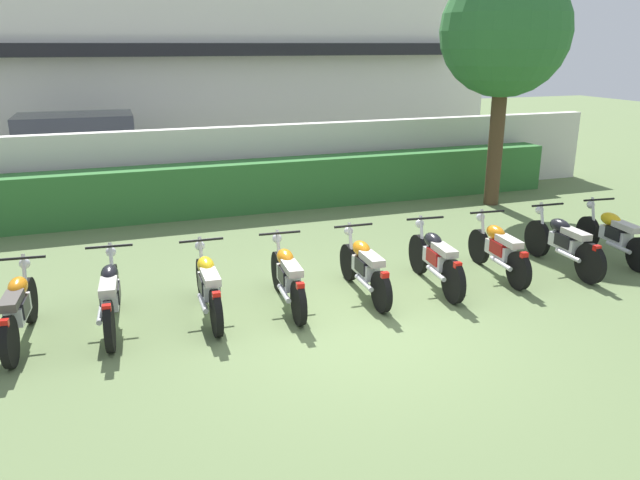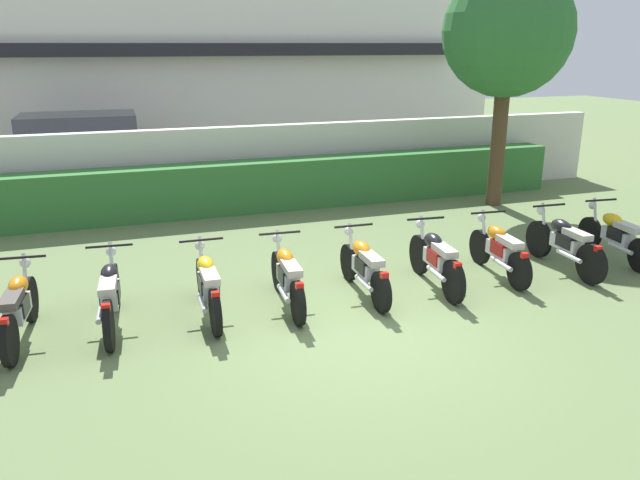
# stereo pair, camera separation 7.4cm
# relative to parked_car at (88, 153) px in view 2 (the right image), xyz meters

# --- Properties ---
(ground) EXTENTS (60.00, 60.00, 0.00)m
(ground) POSITION_rel_parked_car_xyz_m (3.19, -9.68, -0.94)
(ground) COLOR #607547
(building) EXTENTS (19.80, 6.50, 6.39)m
(building) POSITION_rel_parked_car_xyz_m (3.19, 5.62, 2.26)
(building) COLOR white
(building) RESTS_ON ground
(compound_wall) EXTENTS (18.81, 0.30, 1.76)m
(compound_wall) POSITION_rel_parked_car_xyz_m (3.19, -2.64, -0.05)
(compound_wall) COLOR silver
(compound_wall) RESTS_ON ground
(hedge_row) EXTENTS (15.05, 0.70, 1.09)m
(hedge_row) POSITION_rel_parked_car_xyz_m (3.19, -3.34, -0.39)
(hedge_row) COLOR #337033
(hedge_row) RESTS_ON ground
(parked_car) EXTENTS (4.54, 2.16, 1.89)m
(parked_car) POSITION_rel_parked_car_xyz_m (0.00, 0.00, 0.00)
(parked_car) COLOR #9EA3A8
(parked_car) RESTS_ON ground
(tree_near_inspector) EXTENTS (2.76, 2.76, 5.14)m
(tree_near_inspector) POSITION_rel_parked_car_xyz_m (8.69, -4.60, 2.80)
(tree_near_inspector) COLOR #4C3823
(tree_near_inspector) RESTS_ON ground
(motorcycle_in_row_1) EXTENTS (0.60, 1.85, 0.96)m
(motorcycle_in_row_1) POSITION_rel_parked_car_xyz_m (-0.81, -8.62, -0.49)
(motorcycle_in_row_1) COLOR black
(motorcycle_in_row_1) RESTS_ON ground
(motorcycle_in_row_2) EXTENTS (0.60, 1.95, 0.97)m
(motorcycle_in_row_2) POSITION_rel_parked_car_xyz_m (0.27, -8.57, -0.48)
(motorcycle_in_row_2) COLOR black
(motorcycle_in_row_2) RESTS_ON ground
(motorcycle_in_row_3) EXTENTS (0.60, 1.84, 0.96)m
(motorcycle_in_row_3) POSITION_rel_parked_car_xyz_m (1.50, -8.62, -0.49)
(motorcycle_in_row_3) COLOR black
(motorcycle_in_row_3) RESTS_ON ground
(motorcycle_in_row_4) EXTENTS (0.60, 1.84, 0.95)m
(motorcycle_in_row_4) POSITION_rel_parked_car_xyz_m (2.60, -8.64, -0.49)
(motorcycle_in_row_4) COLOR black
(motorcycle_in_row_4) RESTS_ON ground
(motorcycle_in_row_5) EXTENTS (0.60, 1.85, 0.94)m
(motorcycle_in_row_5) POSITION_rel_parked_car_xyz_m (3.76, -8.63, -0.50)
(motorcycle_in_row_5) COLOR black
(motorcycle_in_row_5) RESTS_ON ground
(motorcycle_in_row_6) EXTENTS (0.60, 1.87, 0.97)m
(motorcycle_in_row_6) POSITION_rel_parked_car_xyz_m (4.89, -8.70, -0.48)
(motorcycle_in_row_6) COLOR black
(motorcycle_in_row_6) RESTS_ON ground
(motorcycle_in_row_7) EXTENTS (0.60, 1.79, 0.95)m
(motorcycle_in_row_7) POSITION_rel_parked_car_xyz_m (6.07, -8.60, -0.50)
(motorcycle_in_row_7) COLOR black
(motorcycle_in_row_7) RESTS_ON ground
(motorcycle_in_row_8) EXTENTS (0.60, 1.97, 0.97)m
(motorcycle_in_row_8) POSITION_rel_parked_car_xyz_m (7.24, -8.69, -0.48)
(motorcycle_in_row_8) COLOR black
(motorcycle_in_row_8) RESTS_ON ground
(motorcycle_in_row_9) EXTENTS (0.60, 1.88, 0.94)m
(motorcycle_in_row_9) POSITION_rel_parked_car_xyz_m (8.39, -8.57, -0.50)
(motorcycle_in_row_9) COLOR black
(motorcycle_in_row_9) RESTS_ON ground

